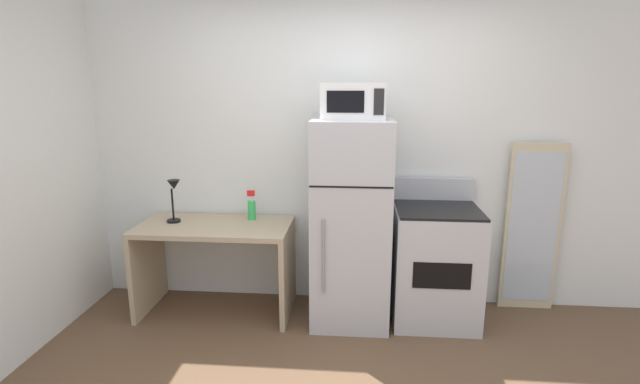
{
  "coord_description": "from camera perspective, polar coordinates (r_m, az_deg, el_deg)",
  "views": [
    {
      "loc": [
        0.1,
        -2.16,
        1.85
      ],
      "look_at": [
        -0.18,
        1.1,
        1.08
      ],
      "focal_mm": 26.05,
      "sensor_mm": 36.0,
      "label": 1
    }
  ],
  "objects": [
    {
      "name": "refrigerator",
      "position": [
        3.63,
        3.86,
        -3.72
      ],
      "size": [
        0.6,
        0.67,
        1.6
      ],
      "color": "#B7B7BC",
      "rests_on": "ground"
    },
    {
      "name": "leaning_mirror",
      "position": [
        4.17,
        24.62,
        -4.07
      ],
      "size": [
        0.44,
        0.03,
        1.4
      ],
      "color": "#C6B793",
      "rests_on": "ground"
    },
    {
      "name": "desk",
      "position": [
        3.89,
        -12.68,
        -7.02
      ],
      "size": [
        1.22,
        0.63,
        0.75
      ],
      "color": "tan",
      "rests_on": "ground"
    },
    {
      "name": "microwave",
      "position": [
        3.45,
        4.1,
        11.11
      ],
      "size": [
        0.46,
        0.35,
        0.26
      ],
      "color": "silver",
      "rests_on": "refrigerator"
    },
    {
      "name": "spray_bottle",
      "position": [
        3.87,
        -8.39,
        -1.96
      ],
      "size": [
        0.06,
        0.06,
        0.25
      ],
      "color": "green",
      "rests_on": "desk"
    },
    {
      "name": "wall_back_white",
      "position": [
        3.9,
        3.33,
        5.04
      ],
      "size": [
        5.0,
        0.1,
        2.6
      ],
      "primitive_type": "cube",
      "color": "silver",
      "rests_on": "ground"
    },
    {
      "name": "oven_range",
      "position": [
        3.81,
        13.96,
        -8.54
      ],
      "size": [
        0.65,
        0.61,
        1.1
      ],
      "color": "#B7B7BC",
      "rests_on": "ground"
    },
    {
      "name": "desk_lamp",
      "position": [
        3.9,
        -17.53,
        -0.2
      ],
      "size": [
        0.14,
        0.12,
        0.35
      ],
      "color": "black",
      "rests_on": "desk"
    }
  ]
}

